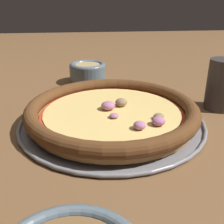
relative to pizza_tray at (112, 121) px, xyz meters
The scene contains 5 objects.
ground_plane 0.00m from the pizza_tray, ahead, with size 3.00×3.00×0.00m, color brown.
pizza_tray is the anchor object (origin of this frame).
pizza 0.02m from the pizza_tray, 48.14° to the left, with size 0.33×0.33×0.04m.
bowl_near 0.28m from the pizza_tray, behind, with size 0.10×0.10×0.06m.
drinking_cup 0.26m from the pizza_tray, 100.82° to the left, with size 0.07×0.07×0.11m.
Camera 1 is at (0.46, -0.05, 0.23)m, focal length 42.00 mm.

